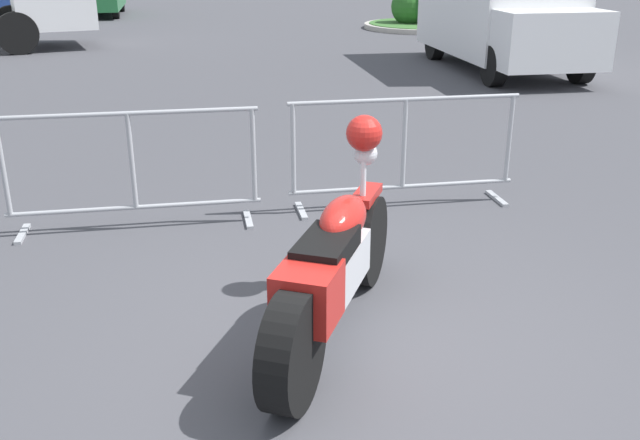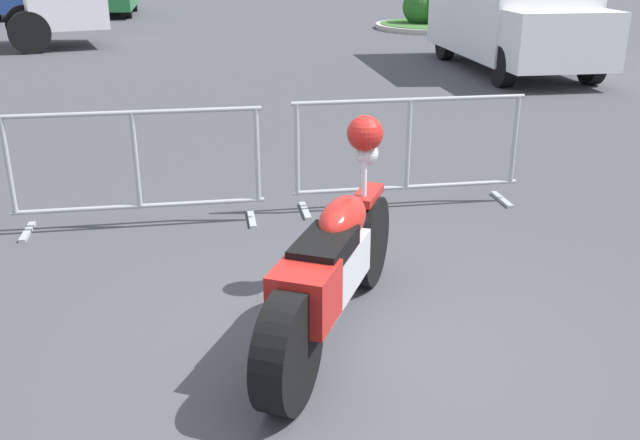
# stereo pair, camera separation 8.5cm
# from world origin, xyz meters

# --- Properties ---
(ground_plane) EXTENTS (120.00, 120.00, 0.00)m
(ground_plane) POSITION_xyz_m (0.00, 0.00, 0.00)
(ground_plane) COLOR #424247
(motorcycle) EXTENTS (1.34, 2.08, 1.31)m
(motorcycle) POSITION_xyz_m (-0.16, 0.23, 0.50)
(motorcycle) COLOR black
(motorcycle) RESTS_ON ground
(crowd_barrier_near) EXTENTS (2.22, 0.55, 1.07)m
(crowd_barrier_near) POSITION_xyz_m (-1.41, 2.44, 0.55)
(crowd_barrier_near) COLOR #9EA0A5
(crowd_barrier_near) RESTS_ON ground
(crowd_barrier_far) EXTENTS (2.22, 0.55, 1.07)m
(crowd_barrier_far) POSITION_xyz_m (1.09, 2.44, 0.55)
(crowd_barrier_far) COLOR #9EA0A5
(crowd_barrier_far) RESTS_ON ground
(delivery_van) EXTENTS (2.26, 5.11, 2.31)m
(delivery_van) POSITION_xyz_m (5.77, 9.84, 1.24)
(delivery_van) COLOR white
(delivery_van) RESTS_ON ground
(planter_island) EXTENTS (3.71, 3.71, 1.22)m
(planter_island) POSITION_xyz_m (7.24, 17.38, 0.44)
(planter_island) COLOR #ADA89E
(planter_island) RESTS_ON ground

